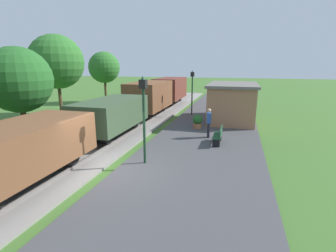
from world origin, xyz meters
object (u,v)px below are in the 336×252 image
at_px(person_waiting, 209,122).
at_px(potted_planter, 197,121).
at_px(station_hut, 232,102).
at_px(lamp_post_far, 192,85).
at_px(lamp_post_near, 144,105).
at_px(tree_trackside_mid, 19,80).
at_px(freight_train, 138,103).
at_px(bench_down_platform, 228,104).
at_px(tree_trackside_far, 56,62).
at_px(bench_near_hut, 219,135).
at_px(tree_field_left, 104,67).

xyz_separation_m(person_waiting, potted_planter, (-0.96, 1.97, -0.46)).
height_order(station_hut, lamp_post_far, lamp_post_far).
relative_size(lamp_post_near, tree_trackside_mid, 0.69).
xyz_separation_m(freight_train, potted_planter, (4.72, -1.21, -0.83)).
xyz_separation_m(bench_down_platform, tree_trackside_far, (-14.13, -6.27, 3.89)).
relative_size(bench_near_hut, person_waiting, 0.88).
relative_size(potted_planter, tree_trackside_far, 0.13).
xyz_separation_m(freight_train, bench_near_hut, (6.35, -4.22, -0.83)).
xyz_separation_m(bench_down_platform, tree_field_left, (-14.31, 1.84, 3.35)).
bearing_deg(bench_down_platform, person_waiting, -93.66).
relative_size(person_waiting, lamp_post_near, 0.46).
height_order(bench_near_hut, tree_field_left, tree_field_left).
height_order(lamp_post_near, tree_trackside_far, tree_trackside_far).
bearing_deg(freight_train, tree_field_left, 131.14).
bearing_deg(lamp_post_far, tree_field_left, 152.55).
distance_m(lamp_post_far, tree_trackside_far, 11.63).
height_order(freight_train, station_hut, station_hut).
bearing_deg(tree_trackside_mid, station_hut, 39.02).
xyz_separation_m(potted_planter, lamp_post_far, (-1.20, 4.35, 2.08)).
distance_m(lamp_post_near, tree_trackside_mid, 7.62).
bearing_deg(potted_planter, person_waiting, -63.88).
distance_m(tree_trackside_far, tree_field_left, 8.12).
bearing_deg(lamp_post_far, tree_trackside_mid, -127.41).
xyz_separation_m(station_hut, tree_trackside_far, (-14.57, -1.08, 2.96)).
height_order(bench_near_hut, lamp_post_near, lamp_post_near).
xyz_separation_m(bench_down_platform, tree_trackside_mid, (-10.32, -13.91, 2.87)).
xyz_separation_m(tree_trackside_far, tree_field_left, (-0.18, 8.10, -0.54)).
xyz_separation_m(station_hut, tree_field_left, (-14.75, 7.02, 2.42)).
bearing_deg(person_waiting, station_hut, -111.46).
xyz_separation_m(bench_near_hut, bench_down_platform, (0.00, 11.49, 0.00)).
distance_m(station_hut, lamp_post_near, 10.50).
xyz_separation_m(person_waiting, tree_trackside_mid, (-9.65, -3.47, 2.41)).
xyz_separation_m(potted_planter, tree_field_left, (-12.67, 10.31, 3.35)).
xyz_separation_m(lamp_post_near, tree_field_left, (-11.47, 16.93, 1.27)).
bearing_deg(tree_field_left, bench_down_platform, -7.31).
bearing_deg(lamp_post_near, tree_trackside_far, 141.99).
relative_size(freight_train, tree_field_left, 4.43).
bearing_deg(bench_near_hut, lamp_post_far, 111.07).
xyz_separation_m(freight_train, lamp_post_far, (3.52, 3.15, 1.25)).
xyz_separation_m(bench_near_hut, potted_planter, (-1.63, 3.01, 0.00)).
distance_m(freight_train, tree_field_left, 12.35).
bearing_deg(freight_train, person_waiting, -29.20).
bearing_deg(person_waiting, bench_near_hut, 113.26).
relative_size(bench_down_platform, lamp_post_far, 0.41).
xyz_separation_m(lamp_post_far, tree_field_left, (-11.47, 5.96, 1.27)).
bearing_deg(tree_trackside_far, person_waiting, -17.25).
bearing_deg(station_hut, lamp_post_far, 162.05).
distance_m(person_waiting, tree_trackside_far, 14.50).
bearing_deg(tree_trackside_mid, bench_near_hut, 13.23).
xyz_separation_m(bench_near_hut, lamp_post_near, (-2.84, -3.60, 2.08)).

